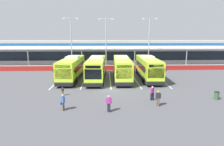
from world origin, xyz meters
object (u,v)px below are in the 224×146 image
object	(u,v)px
lamp_post_west	(71,40)
lamp_post_centre	(106,40)
coach_bus_right_centre	(148,68)
pedestrian_child	(63,91)
coach_bus_leftmost	(72,69)
lamp_post_east	(149,40)
coach_bus_left_centre	(96,69)
pedestrian_approaching_bus	(158,98)
coach_bus_centre	(122,68)
litter_bin	(217,95)
pedestrian_with_handbag	(63,102)
pedestrian_near_bin	(152,93)
pedestrian_in_dark_coat	(109,103)

from	to	relation	value
lamp_post_west	lamp_post_centre	bearing A→B (deg)	8.87
coach_bus_right_centre	pedestrian_child	distance (m)	15.58
lamp_post_centre	lamp_post_west	bearing A→B (deg)	-171.13
coach_bus_leftmost	lamp_post_east	bearing A→B (deg)	33.98
coach_bus_left_centre	pedestrian_approaching_bus	size ratio (longest dim) A/B	7.55
coach_bus_centre	litter_bin	xyz separation A→B (m)	(9.84, -11.16, -1.32)
pedestrian_with_handbag	pedestrian_approaching_bus	size ratio (longest dim) A/B	1.00
lamp_post_east	litter_bin	bearing A→B (deg)	-81.95
pedestrian_with_handbag	pedestrian_child	distance (m)	4.95
pedestrian_child	lamp_post_west	world-z (taller)	lamp_post_west
lamp_post_centre	lamp_post_east	bearing A→B (deg)	-6.01
coach_bus_centre	pedestrian_approaching_bus	bearing A→B (deg)	-78.57
pedestrian_near_bin	litter_bin	size ratio (longest dim) A/B	1.74
coach_bus_leftmost	coach_bus_centre	distance (m)	8.33
coach_bus_left_centre	litter_bin	distance (m)	17.87
pedestrian_in_dark_coat	lamp_post_west	size ratio (longest dim) A/B	0.15
lamp_post_west	lamp_post_centre	world-z (taller)	same
lamp_post_centre	pedestrian_in_dark_coat	bearing A→B (deg)	-89.80
coach_bus_leftmost	pedestrian_approaching_bus	bearing A→B (deg)	-50.20
pedestrian_near_bin	coach_bus_right_centre	bearing A→B (deg)	80.04
pedestrian_with_handbag	pedestrian_approaching_bus	bearing A→B (deg)	5.11
litter_bin	coach_bus_right_centre	bearing A→B (deg)	115.12
pedestrian_in_dark_coat	lamp_post_centre	world-z (taller)	lamp_post_centre
pedestrian_approaching_bus	litter_bin	bearing A→B (deg)	14.02
coach_bus_centre	lamp_post_west	distance (m)	14.98
lamp_post_centre	litter_bin	bearing A→B (deg)	-61.17
pedestrian_in_dark_coat	pedestrian_approaching_bus	distance (m)	5.28
pedestrian_with_handbag	pedestrian_in_dark_coat	distance (m)	4.46
coach_bus_right_centre	lamp_post_west	bearing A→B (deg)	145.63
coach_bus_centre	lamp_post_east	xyz separation A→B (m)	(6.79, 10.38, 4.50)
pedestrian_child	lamp_post_east	bearing A→B (deg)	52.69
coach_bus_centre	coach_bus_left_centre	bearing A→B (deg)	-176.80
coach_bus_right_centre	litter_bin	world-z (taller)	coach_bus_right_centre
coach_bus_right_centre	lamp_post_west	size ratio (longest dim) A/B	1.11
pedestrian_approaching_bus	lamp_post_west	bearing A→B (deg)	118.59
pedestrian_near_bin	coach_bus_left_centre	bearing A→B (deg)	121.47
coach_bus_centre	litter_bin	size ratio (longest dim) A/B	13.14
pedestrian_in_dark_coat	pedestrian_child	size ratio (longest dim) A/B	1.61
coach_bus_right_centre	lamp_post_centre	world-z (taller)	lamp_post_centre
pedestrian_child	pedestrian_approaching_bus	xyz separation A→B (m)	(10.59, -3.97, 0.33)
pedestrian_with_handbag	lamp_post_centre	bearing A→B (deg)	80.23
pedestrian_with_handbag	pedestrian_approaching_bus	world-z (taller)	same
coach_bus_centre	pedestrian_near_bin	world-z (taller)	coach_bus_centre
coach_bus_centre	pedestrian_approaching_bus	xyz separation A→B (m)	(2.62, -12.96, -0.91)
pedestrian_near_bin	lamp_post_centre	world-z (taller)	lamp_post_centre
coach_bus_centre	lamp_post_centre	size ratio (longest dim) A/B	1.11
pedestrian_child	litter_bin	xyz separation A→B (m)	(17.81, -2.16, -0.07)
coach_bus_leftmost	lamp_post_west	xyz separation A→B (m)	(-1.67, 10.02, 4.50)
lamp_post_west	litter_bin	size ratio (longest dim) A/B	11.83
pedestrian_with_handbag	lamp_post_west	xyz separation A→B (m)	(-3.11, 24.02, 5.43)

